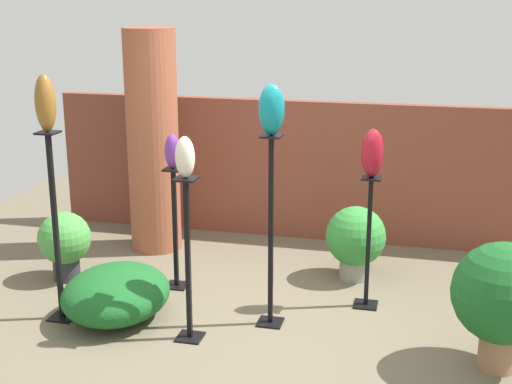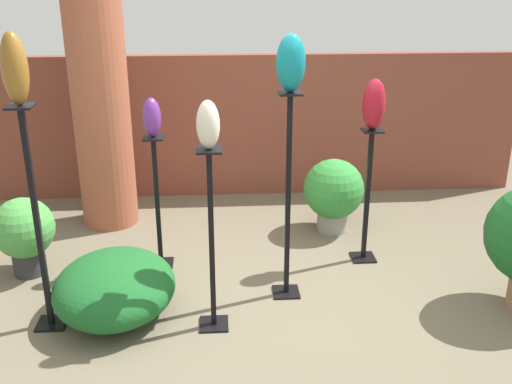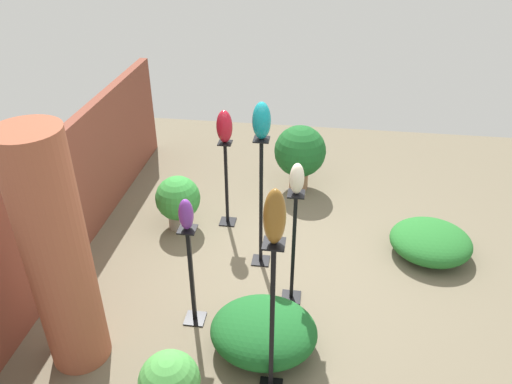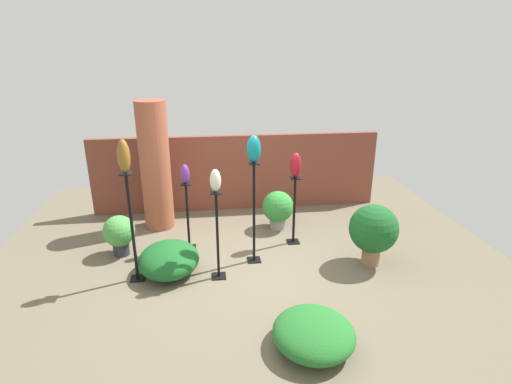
% 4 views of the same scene
% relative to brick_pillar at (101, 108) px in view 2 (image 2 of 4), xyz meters
% --- Properties ---
extents(ground_plane, '(8.00, 8.00, 0.00)m').
position_rel_brick_pillar_xyz_m(ground_plane, '(1.48, -1.64, -1.13)').
color(ground_plane, '#6B604C').
extents(brick_wall_back, '(5.60, 0.12, 1.50)m').
position_rel_brick_pillar_xyz_m(brick_wall_back, '(1.48, 0.69, -0.38)').
color(brick_wall_back, brown).
rests_on(brick_wall_back, ground).
extents(brick_pillar, '(0.52, 0.52, 2.27)m').
position_rel_brick_pillar_xyz_m(brick_pillar, '(0.00, 0.00, 0.00)').
color(brick_pillar, '#9E5138').
rests_on(brick_pillar, ground).
extents(pedestal_teal, '(0.20, 0.20, 1.56)m').
position_rel_brick_pillar_xyz_m(pedestal_teal, '(1.55, -1.47, -0.41)').
color(pedestal_teal, black).
rests_on(pedestal_teal, ground).
extents(pedestal_ruby, '(0.20, 0.20, 1.14)m').
position_rel_brick_pillar_xyz_m(pedestal_ruby, '(2.28, -0.94, -0.61)').
color(pedestal_ruby, black).
rests_on(pedestal_ruby, ground).
extents(pedestal_ivory, '(0.20, 0.20, 1.29)m').
position_rel_brick_pillar_xyz_m(pedestal_ivory, '(1.00, -1.86, -0.54)').
color(pedestal_ivory, black).
rests_on(pedestal_ivory, ground).
extents(pedestal_bronze, '(0.20, 0.20, 1.57)m').
position_rel_brick_pillar_xyz_m(pedestal_bronze, '(-0.14, -1.78, -0.41)').
color(pedestal_bronze, black).
rests_on(pedestal_bronze, ground).
extents(pedestal_violet, '(0.20, 0.20, 1.11)m').
position_rel_brick_pillar_xyz_m(pedestal_violet, '(0.56, -0.93, -0.63)').
color(pedestal_violet, black).
rests_on(pedestal_violet, ground).
extents(art_vase_teal, '(0.20, 0.19, 0.39)m').
position_rel_brick_pillar_xyz_m(art_vase_teal, '(1.55, -1.47, 0.62)').
color(art_vase_teal, '#0F727A').
rests_on(art_vase_teal, pedestal_teal).
extents(art_vase_ruby, '(0.18, 0.19, 0.40)m').
position_rel_brick_pillar_xyz_m(art_vase_ruby, '(2.28, -0.94, 0.21)').
color(art_vase_ruby, maroon).
rests_on(art_vase_ruby, pedestal_ruby).
extents(art_vase_ivory, '(0.15, 0.13, 0.31)m').
position_rel_brick_pillar_xyz_m(art_vase_ivory, '(1.00, -1.86, 0.31)').
color(art_vase_ivory, beige).
rests_on(art_vase_ivory, pedestal_ivory).
extents(art_vase_bronze, '(0.16, 0.16, 0.44)m').
position_rel_brick_pillar_xyz_m(art_vase_bronze, '(-0.14, -1.78, 0.66)').
color(art_vase_bronze, brown).
rests_on(art_vase_bronze, pedestal_bronze).
extents(art_vase_violet, '(0.14, 0.13, 0.31)m').
position_rel_brick_pillar_xyz_m(art_vase_violet, '(0.56, -0.93, 0.13)').
color(art_vase_violet, '#6B2D8C').
rests_on(art_vase_violet, pedestal_violet).
extents(potted_plant_front_left, '(0.56, 0.56, 0.70)m').
position_rel_brick_pillar_xyz_m(potted_plant_front_left, '(2.12, -0.35, -0.74)').
color(potted_plant_front_left, gray).
rests_on(potted_plant_front_left, ground).
extents(potted_plant_mid_right, '(0.49, 0.49, 0.65)m').
position_rel_brick_pillar_xyz_m(potted_plant_mid_right, '(-0.50, -1.02, -0.76)').
color(potted_plant_mid_right, '#2D2D33').
rests_on(potted_plant_mid_right, ground).
extents(foliage_bed_east, '(0.86, 0.99, 0.43)m').
position_rel_brick_pillar_xyz_m(foliage_bed_east, '(0.29, -1.66, -0.92)').
color(foliage_bed_east, '#195923').
rests_on(foliage_bed_east, ground).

